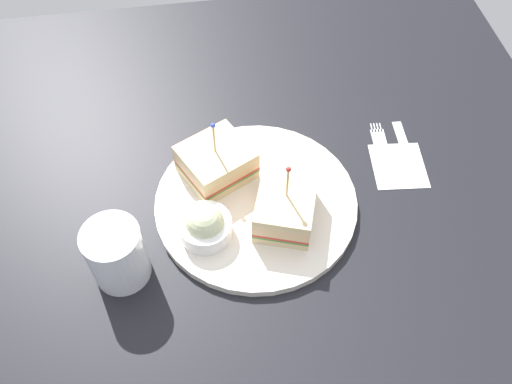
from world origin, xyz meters
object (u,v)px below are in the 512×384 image
Objects in this scene: sandwich_half_front at (216,162)px; plate at (256,203)px; sandwich_half_back at (286,206)px; knife at (405,147)px; drink_glass at (117,256)px; fork at (381,146)px; napkin at (398,166)px; coleslaw_bowl at (205,225)px.

plate is at bearing 130.50° from sandwich_half_front.
knife is (-21.65, -10.93, -3.80)cm from sandwich_half_back.
drink_glass reaches higher than fork.
napkin is (-23.17, -4.01, -0.57)cm from plate.
plate is 26.36cm from knife.
sandwich_half_front is 1.39× the size of napkin.
drink_glass is 47.63cm from knife.
drink_glass is at bearing 21.72° from fork.
coleslaw_bowl is 0.56× the size of fork.
drink_glass is at bearing 44.18° from sandwich_half_front.
sandwich_half_front is 10.82cm from coleslaw_bowl.
plate reaches higher than fork.
sandwich_half_back is 21.77cm from fork.
napkin is at bearing 110.76° from fork.
sandwich_half_back reaches higher than coleslaw_bowl.
coleslaw_bowl is (11.42, 1.00, -0.64)cm from sandwich_half_back.
plate is 9.39cm from coleslaw_bowl.
coleslaw_bowl is 35.30cm from knife.
napkin is 3.99cm from knife.
coleslaw_bowl is at bearing 15.46° from napkin.
coleslaw_bowl is at bearing 30.32° from plate.
plate reaches higher than napkin.
sandwich_half_back is (-8.71, 9.46, 0.09)cm from sandwich_half_front.
fork is at bearing -175.06° from sandwich_half_front.
sandwich_half_back is 24.55cm from knife.
napkin is 0.67× the size of fork.
drink_glass is 44.44cm from fork.
coleslaw_bowl is 12.34cm from drink_glass.
coleslaw_bowl reaches higher than plate.
coleslaw_bowl is at bearing -162.91° from drink_glass.
napkin is (-30.94, -8.56, -3.26)cm from coleslaw_bowl.
plate is 3.29× the size of napkin.
coleslaw_bowl is 32.15cm from fork.
plate is 2.45× the size of sandwich_half_back.
sandwich_half_back is at bearing 132.62° from sandwich_half_front.
sandwich_half_back is 0.92× the size of knife.
fork is (-17.92, -11.76, -3.80)cm from sandwich_half_back.
sandwich_half_back reaches higher than plate.
knife is at bearing -177.23° from sandwich_half_front.
coleslaw_bowl reaches higher than knife.
coleslaw_bowl reaches higher than napkin.
drink_glass is 0.72× the size of knife.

